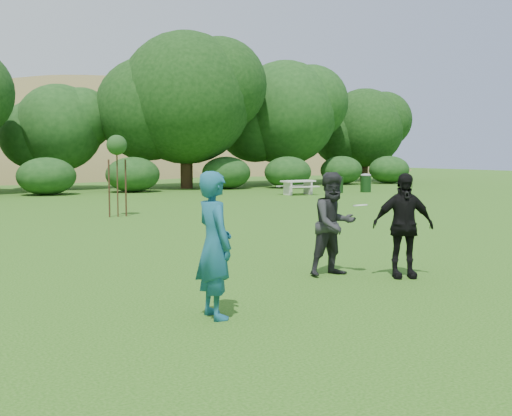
{
  "coord_description": "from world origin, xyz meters",
  "views": [
    {
      "loc": [
        -6.81,
        -8.32,
        2.26
      ],
      "look_at": [
        0.0,
        3.0,
        1.1
      ],
      "focal_mm": 45.0,
      "sensor_mm": 36.0,
      "label": 1
    }
  ],
  "objects_px": {
    "player_grey": "(334,224)",
    "player_black": "(403,225)",
    "trash_can_lidded": "(366,183)",
    "picnic_table": "(298,185)",
    "sapling": "(117,147)",
    "trash_can_near": "(338,185)",
    "player_teal": "(214,245)"
  },
  "relations": [
    {
      "from": "player_grey",
      "to": "player_black",
      "type": "distance_m",
      "value": 1.23
    },
    {
      "from": "player_grey",
      "to": "trash_can_lidded",
      "type": "distance_m",
      "value": 24.93
    },
    {
      "from": "player_grey",
      "to": "player_black",
      "type": "relative_size",
      "value": 1.0
    },
    {
      "from": "player_grey",
      "to": "picnic_table",
      "type": "relative_size",
      "value": 1.05
    },
    {
      "from": "trash_can_lidded",
      "to": "sapling",
      "type": "bearing_deg",
      "value": -159.61
    },
    {
      "from": "sapling",
      "to": "trash_can_near",
      "type": "bearing_deg",
      "value": 23.54
    },
    {
      "from": "trash_can_near",
      "to": "picnic_table",
      "type": "height_order",
      "value": "trash_can_near"
    },
    {
      "from": "sapling",
      "to": "trash_can_lidded",
      "type": "relative_size",
      "value": 2.71
    },
    {
      "from": "trash_can_near",
      "to": "picnic_table",
      "type": "xyz_separation_m",
      "value": [
        -2.76,
        -0.13,
        0.07
      ]
    },
    {
      "from": "player_grey",
      "to": "picnic_table",
      "type": "distance_m",
      "value": 22.28
    },
    {
      "from": "trash_can_near",
      "to": "sapling",
      "type": "bearing_deg",
      "value": -156.46
    },
    {
      "from": "player_teal",
      "to": "player_black",
      "type": "distance_m",
      "value": 4.26
    },
    {
      "from": "player_black",
      "to": "trash_can_near",
      "type": "distance_m",
      "value": 24.08
    },
    {
      "from": "player_grey",
      "to": "trash_can_near",
      "type": "height_order",
      "value": "player_grey"
    },
    {
      "from": "player_grey",
      "to": "trash_can_lidded",
      "type": "xyz_separation_m",
      "value": [
        16.69,
        18.51,
        -0.41
      ]
    },
    {
      "from": "picnic_table",
      "to": "sapling",
      "type": "bearing_deg",
      "value": -152.31
    },
    {
      "from": "player_teal",
      "to": "trash_can_lidded",
      "type": "distance_m",
      "value": 28.3
    },
    {
      "from": "player_teal",
      "to": "sapling",
      "type": "xyz_separation_m",
      "value": [
        3.39,
        13.92,
        1.42
      ]
    },
    {
      "from": "picnic_table",
      "to": "player_black",
      "type": "bearing_deg",
      "value": -119.96
    },
    {
      "from": "trash_can_lidded",
      "to": "player_grey",
      "type": "bearing_deg",
      "value": -132.03
    },
    {
      "from": "player_grey",
      "to": "picnic_table",
      "type": "height_order",
      "value": "player_grey"
    },
    {
      "from": "player_black",
      "to": "player_teal",
      "type": "bearing_deg",
      "value": -143.69
    },
    {
      "from": "picnic_table",
      "to": "trash_can_lidded",
      "type": "distance_m",
      "value": 4.53
    },
    {
      "from": "player_black",
      "to": "trash_can_lidded",
      "type": "xyz_separation_m",
      "value": [
        15.75,
        19.31,
        -0.4
      ]
    },
    {
      "from": "player_black",
      "to": "picnic_table",
      "type": "height_order",
      "value": "player_black"
    },
    {
      "from": "player_black",
      "to": "player_grey",
      "type": "bearing_deg",
      "value": 165.67
    },
    {
      "from": "sapling",
      "to": "trash_can_lidded",
      "type": "height_order",
      "value": "sapling"
    },
    {
      "from": "player_grey",
      "to": "trash_can_lidded",
      "type": "height_order",
      "value": "player_grey"
    },
    {
      "from": "player_black",
      "to": "picnic_table",
      "type": "relative_size",
      "value": 1.05
    },
    {
      "from": "trash_can_near",
      "to": "trash_can_lidded",
      "type": "distance_m",
      "value": 1.8
    },
    {
      "from": "trash_can_near",
      "to": "picnic_table",
      "type": "distance_m",
      "value": 2.77
    },
    {
      "from": "player_black",
      "to": "picnic_table",
      "type": "xyz_separation_m",
      "value": [
        11.22,
        19.47,
        -0.42
      ]
    }
  ]
}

